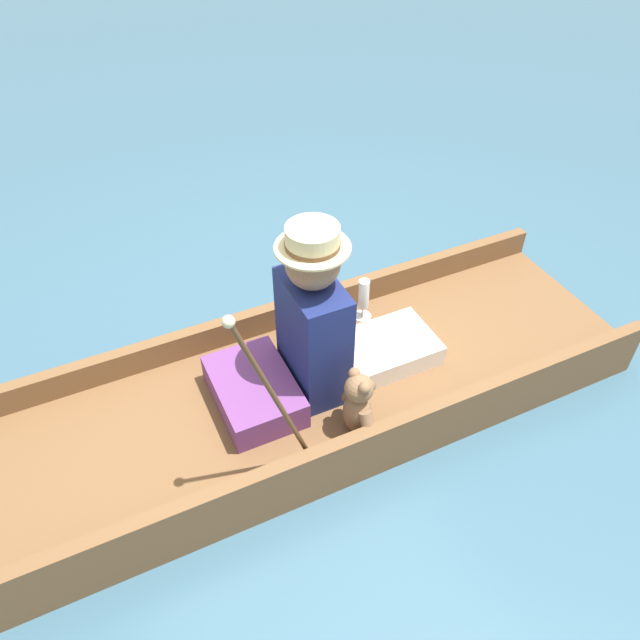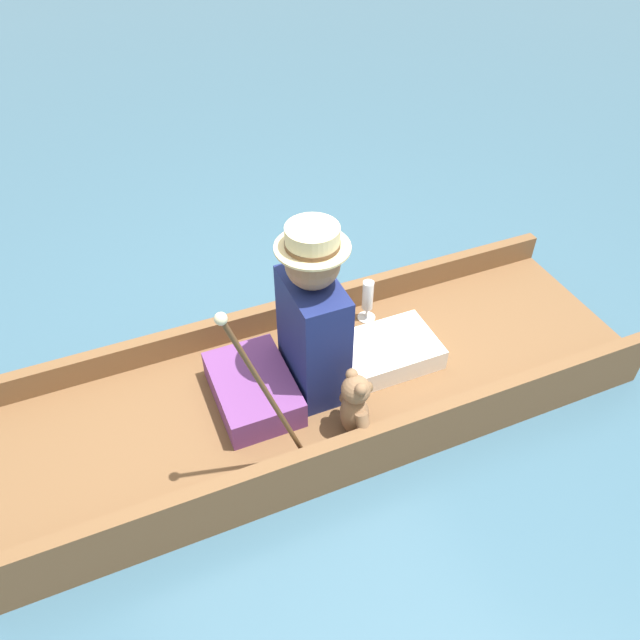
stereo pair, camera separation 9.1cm
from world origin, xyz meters
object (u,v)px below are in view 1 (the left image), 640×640
(teddy_bear, at_px, (359,405))
(wine_glass, at_px, (364,296))
(seated_person, at_px, (330,325))
(walking_cane, at_px, (268,387))

(teddy_bear, height_order, wine_glass, teddy_bear)
(seated_person, height_order, wine_glass, seated_person)
(teddy_bear, height_order, walking_cane, walking_cane)
(wine_glass, bearing_deg, teddy_bear, -30.10)
(wine_glass, distance_m, walking_cane, 1.12)
(teddy_bear, xyz_separation_m, walking_cane, (0.06, -0.41, 0.37))
(teddy_bear, xyz_separation_m, wine_glass, (-0.64, 0.37, -0.02))
(seated_person, distance_m, teddy_bear, 0.37)
(wine_glass, xyz_separation_m, walking_cane, (0.70, -0.78, 0.39))
(teddy_bear, relative_size, walking_cane, 0.37)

